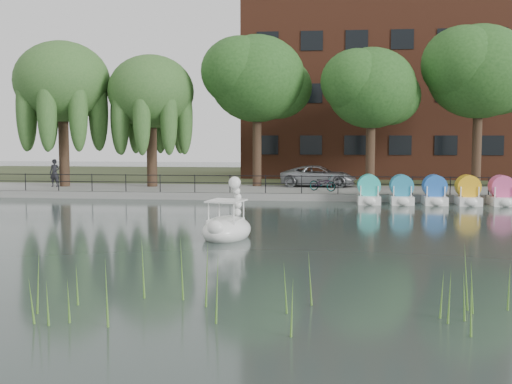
% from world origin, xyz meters
% --- Properties ---
extents(ground_plane, '(120.00, 120.00, 0.00)m').
position_xyz_m(ground_plane, '(0.00, 0.00, 0.00)').
color(ground_plane, '#36413D').
extents(promenade, '(40.00, 6.00, 0.40)m').
position_xyz_m(promenade, '(0.00, 16.00, 0.20)').
color(promenade, gray).
rests_on(promenade, ground_plane).
extents(kerb, '(40.00, 0.25, 0.40)m').
position_xyz_m(kerb, '(0.00, 13.05, 0.20)').
color(kerb, gray).
rests_on(kerb, ground_plane).
extents(land_strip, '(60.00, 22.00, 0.36)m').
position_xyz_m(land_strip, '(0.00, 30.00, 0.18)').
color(land_strip, '#47512D').
rests_on(land_strip, ground_plane).
extents(railing, '(32.00, 0.05, 1.00)m').
position_xyz_m(railing, '(0.00, 13.25, 1.15)').
color(railing, black).
rests_on(railing, promenade).
extents(apartment_building, '(20.00, 10.07, 18.00)m').
position_xyz_m(apartment_building, '(7.00, 29.97, 9.36)').
color(apartment_building, '#4C1E16').
rests_on(apartment_building, land_strip).
extents(willow_left, '(5.88, 5.88, 9.01)m').
position_xyz_m(willow_left, '(-13.00, 16.50, 6.87)').
color(willow_left, '#473323').
rests_on(willow_left, promenade).
extents(willow_mid, '(5.32, 5.32, 8.15)m').
position_xyz_m(willow_mid, '(-7.50, 17.00, 6.25)').
color(willow_mid, '#473323').
rests_on(willow_mid, promenade).
extents(broadleaf_center, '(6.00, 6.00, 9.25)m').
position_xyz_m(broadleaf_center, '(-1.00, 18.00, 7.06)').
color(broadleaf_center, '#473323').
rests_on(broadleaf_center, promenade).
extents(broadleaf_right, '(5.40, 5.40, 8.32)m').
position_xyz_m(broadleaf_right, '(6.00, 17.50, 6.39)').
color(broadleaf_right, '#473323').
rests_on(broadleaf_right, promenade).
extents(broadleaf_far, '(6.30, 6.30, 9.71)m').
position_xyz_m(broadleaf_far, '(12.50, 18.50, 7.40)').
color(broadleaf_far, '#473323').
rests_on(broadleaf_far, promenade).
extents(minivan, '(2.83, 5.55, 1.50)m').
position_xyz_m(minivan, '(2.85, 17.95, 1.15)').
color(minivan, gray).
rests_on(minivan, promenade).
extents(bicycle, '(1.37, 1.79, 1.00)m').
position_xyz_m(bicycle, '(3.15, 14.86, 0.90)').
color(bicycle, gray).
rests_on(bicycle, promenade).
extents(pedestrian, '(0.73, 0.51, 1.98)m').
position_xyz_m(pedestrian, '(-13.40, 15.92, 1.39)').
color(pedestrian, black).
rests_on(pedestrian, promenade).
extents(swan_boat, '(2.06, 2.79, 2.14)m').
position_xyz_m(swan_boat, '(-0.10, 0.19, 0.47)').
color(swan_boat, white).
rests_on(swan_boat, ground_plane).
extents(pedal_boat_row, '(11.35, 1.70, 1.40)m').
position_xyz_m(pedal_boat_row, '(10.70, 12.18, 0.61)').
color(pedal_boat_row, white).
rests_on(pedal_boat_row, ground_plane).
extents(reed_bank, '(24.00, 2.40, 1.20)m').
position_xyz_m(reed_bank, '(2.00, -9.50, 0.60)').
color(reed_bank, '#669938').
rests_on(reed_bank, ground_plane).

